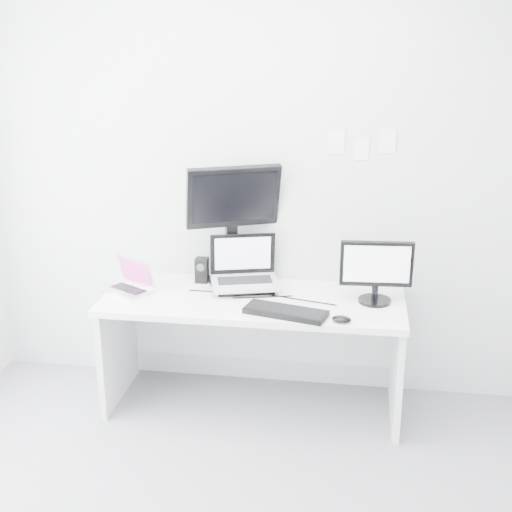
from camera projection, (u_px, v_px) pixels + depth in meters
name	position (u px, v px, depth m)	size (l,w,h in m)	color
back_wall	(262.00, 184.00, 4.30)	(3.60, 3.60, 0.00)	silver
desk	(253.00, 353.00, 4.28)	(1.80, 0.70, 0.73)	white
macbook	(126.00, 276.00, 4.22)	(0.28, 0.21, 0.21)	silver
speaker	(202.00, 270.00, 4.40)	(0.08, 0.08, 0.16)	black
dell_laptop	(245.00, 264.00, 4.23)	(0.41, 0.32, 0.34)	silver
rear_monitor	(233.00, 223.00, 4.29)	(0.57, 0.21, 0.78)	black
samsung_monitor	(376.00, 271.00, 4.04)	(0.42, 0.19, 0.39)	black
keyboard	(286.00, 312.00, 3.92)	(0.47, 0.17, 0.03)	black
mouse	(342.00, 319.00, 3.81)	(0.11, 0.07, 0.04)	black
wall_note_0	(336.00, 142.00, 4.15)	(0.10, 0.00, 0.14)	white
wall_note_1	(361.00, 149.00, 4.14)	(0.09, 0.00, 0.13)	white
wall_note_2	(387.00, 141.00, 4.10)	(0.10, 0.00, 0.14)	white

